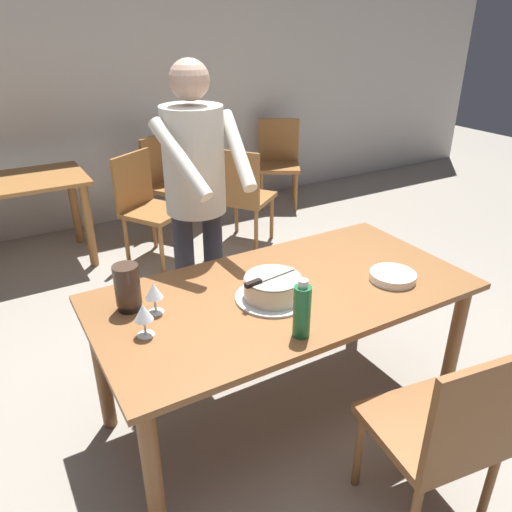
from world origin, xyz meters
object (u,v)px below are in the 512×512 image
Objects in this scene: person_cutting_cake at (196,189)px; background_chair_0 at (279,159)px; cake_on_platter at (273,289)px; water_bottle at (302,310)px; background_table at (22,199)px; plate_stack at (393,276)px; background_chair_2 at (169,180)px; background_chair_3 at (147,204)px; wine_glass_near at (154,292)px; chair_near_side at (445,430)px; cake_knife at (260,281)px; main_dining_table at (284,308)px; background_chair_1 at (242,194)px; wine_glass_far at (143,313)px; hurricane_lamp at (127,287)px.

person_cutting_cake is 1.91× the size of background_chair_0.
water_bottle is at bearing -99.97° from cake_on_platter.
plate_stack is at bearing -63.42° from background_table.
background_chair_2 is 1.00× the size of background_chair_3.
wine_glass_near is 0.14× the size of background_table.
cake_on_platter is at bearing -93.56° from background_chair_3.
chair_near_side is at bearing -50.20° from wine_glass_near.
cake_on_platter is at bearing 109.93° from chair_near_side.
main_dining_table is at bearing 17.22° from cake_knife.
water_bottle is at bearing -101.03° from background_chair_2.
main_dining_table is 7.06× the size of water_bottle.
person_cutting_cake is 2.18m from background_chair_2.
background_chair_1 is at bearing 66.77° from main_dining_table.
cake_knife is at bearing 114.66° from chair_near_side.
main_dining_table is 0.80m from person_cutting_cake.
main_dining_table is 8.02× the size of plate_stack.
water_bottle is 0.28× the size of background_chair_3.
background_chair_3 is (0.72, 2.17, -0.36)m from wine_glass_far.
main_dining_table is 1.03× the size of person_cutting_cake.
main_dining_table is at bearing -122.07° from background_chair_0.
plate_stack is 1.24m from hurricane_lamp.
main_dining_table is 0.28m from cake_knife.
wine_glass_near is 3.56m from background_chair_0.
background_chair_3 is at bearing 84.60° from cake_knife.
background_chair_3 is (0.21, 2.19, -0.37)m from cake_knife.
plate_stack is at bearing -15.25° from wine_glass_near.
cake_knife is at bearing -2.35° from wine_glass_far.
cake_on_platter is 0.75m from person_cutting_cake.
water_bottle reaches higher than wine_glass_near.
background_table is (-0.17, 2.54, -0.28)m from wine_glass_far.
person_cutting_cake is at bearing -69.02° from background_table.
background_chair_0 reaches higher than cake_on_platter.
main_dining_table is 5.19× the size of cake_on_platter.
cake_on_platter is 0.63m from hurricane_lamp.
background_chair_0 is 1.81m from background_chair_3.
background_chair_0 is 1.21m from background_chair_1.
main_dining_table is 0.63m from wine_glass_near.
water_bottle is (0.54, -0.31, 0.01)m from wine_glass_far.
hurricane_lamp is 2.36m from background_chair_1.
chair_near_side is 1.00× the size of background_chair_0.
background_table is at bearing 93.87° from wine_glass_far.
background_chair_1 is 0.81m from background_chair_2.
wine_glass_far reaches higher than cake_knife.
hurricane_lamp is (-0.09, 0.08, 0.00)m from wine_glass_near.
plate_stack is at bearing -7.48° from wine_glass_far.
background_chair_1 reaches higher than wine_glass_near.
person_cutting_cake reaches higher than background_chair_1.
chair_near_side is 1.00× the size of background_chair_2.
main_dining_table is at bearing -78.05° from person_cutting_cake.
hurricane_lamp is 0.23× the size of background_chair_1.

